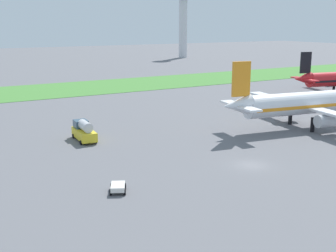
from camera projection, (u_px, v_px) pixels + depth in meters
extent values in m
plane|color=slate|center=(251.00, 165.00, 58.21)|extent=(600.00, 600.00, 0.00)
cube|color=#478438|center=(66.00, 89.00, 124.20)|extent=(360.00, 28.00, 0.08)
cone|color=red|center=(302.00, 79.00, 110.65)|extent=(5.16, 4.10, 3.27)
cube|color=red|center=(325.00, 77.00, 122.40)|extent=(5.32, 15.98, 0.36)
cylinder|color=#B7BABF|center=(332.00, 83.00, 120.07)|extent=(4.27, 2.72, 2.00)
cube|color=black|center=(306.00, 63.00, 109.95)|extent=(3.00, 1.00, 5.28)
cube|color=red|center=(299.00, 78.00, 113.01)|extent=(2.83, 4.91, 0.29)
cube|color=red|center=(310.00, 80.00, 108.76)|extent=(2.83, 4.91, 0.29)
cylinder|color=black|center=(334.00, 88.00, 117.96)|extent=(0.65, 0.65, 2.31)
cylinder|color=white|center=(311.00, 103.00, 78.30)|extent=(26.06, 7.82, 3.94)
cone|color=white|center=(236.00, 106.00, 72.81)|extent=(5.49, 4.26, 3.54)
cube|color=orange|center=(310.00, 104.00, 78.36)|extent=(24.65, 7.68, 0.55)
cube|color=white|center=(278.00, 99.00, 85.97)|extent=(5.10, 17.35, 0.39)
cylinder|color=#B7BABF|center=(287.00, 109.00, 83.49)|extent=(4.57, 2.79, 2.16)
cylinder|color=#B7BABF|center=(328.00, 121.00, 73.54)|extent=(4.57, 2.79, 2.16)
cube|color=orange|center=(241.00, 79.00, 72.08)|extent=(3.25, 0.96, 5.72)
cube|color=white|center=(233.00, 103.00, 75.36)|extent=(2.89, 5.28, 0.31)
cube|color=white|center=(248.00, 109.00, 70.82)|extent=(2.89, 5.28, 0.31)
cylinder|color=black|center=(290.00, 118.00, 81.19)|extent=(0.71, 0.71, 2.50)
cylinder|color=black|center=(313.00, 125.00, 75.59)|extent=(0.71, 0.71, 2.50)
cube|color=yellow|center=(84.00, 134.00, 70.13)|extent=(2.83, 6.65, 1.40)
cylinder|color=silver|center=(85.00, 126.00, 69.11)|extent=(1.77, 3.67, 1.54)
cube|color=#334C60|center=(81.00, 124.00, 71.42)|extent=(2.17, 2.47, 1.20)
cylinder|color=black|center=(73.00, 136.00, 71.75)|extent=(0.30, 0.72, 0.70)
cylinder|color=black|center=(88.00, 134.00, 72.79)|extent=(0.30, 0.72, 0.70)
cylinder|color=black|center=(81.00, 143.00, 67.78)|extent=(0.30, 0.72, 0.70)
cylinder|color=black|center=(96.00, 141.00, 68.82)|extent=(0.30, 0.72, 0.70)
cube|color=white|center=(118.00, 187.00, 48.80)|extent=(2.41, 2.82, 0.55)
cylinder|color=black|center=(125.00, 192.00, 48.10)|extent=(0.54, 0.74, 0.70)
cylinder|color=black|center=(111.00, 192.00, 48.00)|extent=(0.54, 0.74, 0.70)
cylinder|color=black|center=(125.00, 186.00, 49.73)|extent=(0.54, 0.74, 0.70)
cylinder|color=black|center=(112.00, 187.00, 49.63)|extent=(0.54, 0.74, 0.70)
cylinder|color=silver|center=(183.00, 28.00, 233.79)|extent=(4.40, 4.40, 30.92)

